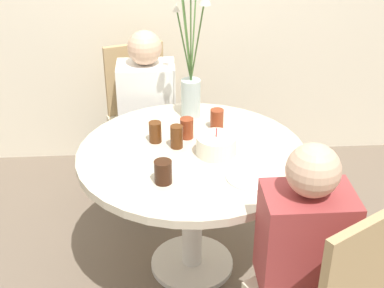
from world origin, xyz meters
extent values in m
plane|color=#6B5B4C|center=(0.00, 0.00, 0.00)|extent=(16.00, 16.00, 0.00)
cylinder|color=beige|center=(0.00, 0.00, 0.70)|extent=(1.11, 1.11, 0.04)
cylinder|color=silver|center=(0.00, 0.00, 0.36)|extent=(0.11, 0.11, 0.65)
cylinder|color=silver|center=(0.00, 0.00, 0.01)|extent=(0.45, 0.45, 0.03)
cube|color=beige|center=(-0.25, 0.80, 0.46)|extent=(0.50, 0.50, 0.04)
cube|color=tan|center=(-0.30, 0.98, 0.71)|extent=(0.37, 0.15, 0.46)
cylinder|color=tan|center=(-0.36, 0.59, 0.22)|extent=(0.03, 0.03, 0.44)
cylinder|color=tan|center=(-0.04, 0.69, 0.22)|extent=(0.03, 0.03, 0.44)
cylinder|color=tan|center=(-0.46, 0.91, 0.22)|extent=(0.03, 0.03, 0.44)
cylinder|color=tan|center=(-0.14, 1.01, 0.22)|extent=(0.03, 0.03, 0.44)
cube|color=tan|center=(0.52, -0.88, 0.71)|extent=(0.34, 0.23, 0.46)
cylinder|color=white|center=(0.11, -0.03, 0.77)|extent=(0.19, 0.19, 0.09)
cylinder|color=#E54C4C|center=(0.11, -0.03, 0.84)|extent=(0.01, 0.01, 0.04)
cylinder|color=#B2C6C1|center=(0.02, 0.39, 0.83)|extent=(0.10, 0.10, 0.21)
cylinder|color=#4C7538|center=(-0.02, 0.40, 1.12)|extent=(0.08, 0.04, 0.38)
cone|color=silver|center=(-0.05, 0.42, 1.31)|extent=(0.04, 0.04, 0.04)
cylinder|color=#4C7538|center=(0.00, 0.46, 1.15)|extent=(0.05, 0.15, 0.44)
cylinder|color=#4C7538|center=(0.04, 0.45, 1.19)|extent=(0.05, 0.13, 0.53)
cylinder|color=#4C7538|center=(0.02, 0.36, 1.18)|extent=(0.01, 0.06, 0.49)
cylinder|color=#4C7538|center=(0.00, 0.37, 1.18)|extent=(0.06, 0.04, 0.50)
cylinder|color=#4C7538|center=(0.05, 0.31, 1.16)|extent=(0.06, 0.17, 0.47)
cylinder|color=white|center=(0.24, -0.26, 0.73)|extent=(0.22, 0.22, 0.01)
cylinder|color=#51280F|center=(-0.18, 0.11, 0.77)|extent=(0.06, 0.06, 0.11)
cylinder|color=#33190C|center=(-0.14, -0.26, 0.77)|extent=(0.08, 0.08, 0.11)
cylinder|color=maroon|center=(-0.02, 0.14, 0.77)|extent=(0.07, 0.07, 0.10)
cylinder|color=#51280F|center=(-0.07, 0.05, 0.78)|extent=(0.06, 0.06, 0.11)
cylinder|color=maroon|center=(0.15, 0.23, 0.77)|extent=(0.07, 0.07, 0.11)
cube|color=#383333|center=(-0.22, 0.73, 0.24)|extent=(0.31, 0.24, 0.48)
cube|color=white|center=(-0.22, 0.73, 0.69)|extent=(0.34, 0.24, 0.42)
sphere|color=#D1A889|center=(-0.22, 0.73, 1.00)|extent=(0.20, 0.20, 0.20)
cube|color=#993838|center=(0.39, -0.65, 0.69)|extent=(0.34, 0.24, 0.42)
sphere|color=#D1A889|center=(0.39, -0.65, 1.00)|extent=(0.20, 0.20, 0.20)
camera|label=1|loc=(-0.15, -2.23, 2.00)|focal=50.00mm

